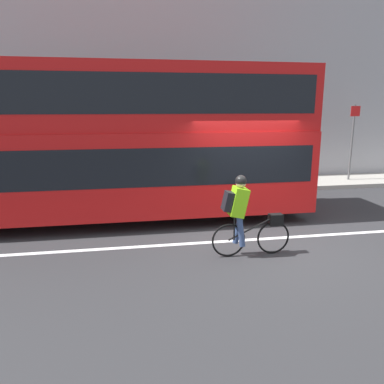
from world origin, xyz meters
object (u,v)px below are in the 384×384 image
Objects in this scene: bus at (111,137)px; street_sign_post at (352,139)px; cyclist_on_bike at (244,213)px; trash_bin at (266,168)px.

bus reaches higher than street_sign_post.
cyclist_on_bike is (2.49, -2.85, -1.23)m from bus.
bus is 9.36× the size of trash_bin.
trash_bin is (2.75, 6.01, -0.20)m from cyclist_on_bike.
street_sign_post reaches higher than cyclist_on_bike.
trash_bin is 3.42m from street_sign_post.
cyclist_on_bike is 1.53× the size of trash_bin.
street_sign_post is at bearing 20.34° from bus.
bus is 3.98m from cyclist_on_bike.
cyclist_on_bike is 8.53m from street_sign_post.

